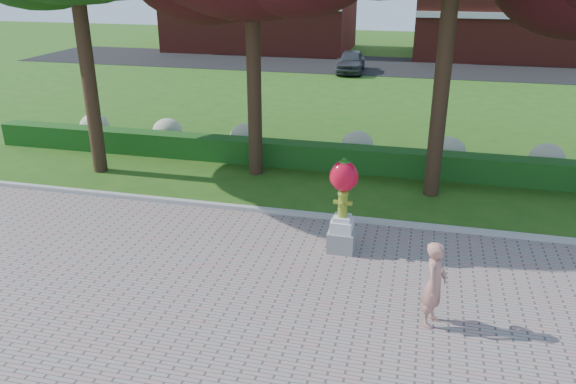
# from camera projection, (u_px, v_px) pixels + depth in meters

# --- Properties ---
(ground) EXTENTS (100.00, 100.00, 0.00)m
(ground) POSITION_uv_depth(u_px,v_px,m) (264.00, 272.00, 12.29)
(ground) COLOR #265715
(ground) RESTS_ON ground
(curb) EXTENTS (40.00, 0.18, 0.15)m
(curb) POSITION_uv_depth(u_px,v_px,m) (295.00, 214.00, 14.96)
(curb) COLOR #ADADA5
(curb) RESTS_ON ground
(lawn_hedge) EXTENTS (24.00, 0.70, 0.80)m
(lawn_hedge) POSITION_uv_depth(u_px,v_px,m) (323.00, 156.00, 18.44)
(lawn_hedge) COLOR #174814
(lawn_hedge) RESTS_ON ground
(hydrangea_row) EXTENTS (20.10, 1.10, 0.99)m
(hydrangea_row) POSITION_uv_depth(u_px,v_px,m) (345.00, 144.00, 19.16)
(hydrangea_row) COLOR #A7A981
(hydrangea_row) RESTS_ON ground
(street) EXTENTS (50.00, 8.00, 0.02)m
(street) POSITION_uv_depth(u_px,v_px,m) (380.00, 66.00, 37.49)
(street) COLOR black
(street) RESTS_ON ground
(building_left) EXTENTS (14.00, 8.00, 7.00)m
(building_left) POSITION_uv_depth(u_px,v_px,m) (261.00, 3.00, 43.80)
(building_left) COLOR maroon
(building_left) RESTS_ON ground
(building_right) EXTENTS (12.00, 8.00, 6.40)m
(building_right) POSITION_uv_depth(u_px,v_px,m) (504.00, 11.00, 39.91)
(building_right) COLOR maroon
(building_right) RESTS_ON ground
(hydrant_sculpture) EXTENTS (0.66, 0.61, 2.26)m
(hydrant_sculpture) POSITION_uv_depth(u_px,v_px,m) (343.00, 203.00, 12.70)
(hydrant_sculpture) COLOR gray
(hydrant_sculpture) RESTS_ON walkway
(woman) EXTENTS (0.56, 0.70, 1.66)m
(woman) POSITION_uv_depth(u_px,v_px,m) (435.00, 284.00, 10.15)
(woman) COLOR tan
(woman) RESTS_ON walkway
(parked_car) EXTENTS (1.81, 4.05, 1.35)m
(parked_car) POSITION_uv_depth(u_px,v_px,m) (351.00, 61.00, 34.88)
(parked_car) COLOR #3A3D41
(parked_car) RESTS_ON street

